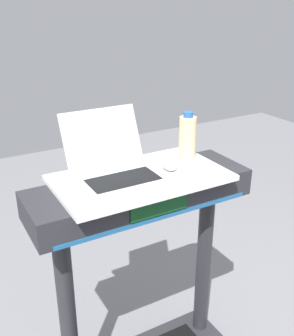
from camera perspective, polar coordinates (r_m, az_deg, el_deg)
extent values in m
cylinder|color=#28282D|center=(1.75, -11.18, -19.30)|extent=(0.07, 0.07, 0.79)
cylinder|color=#28282D|center=(2.00, 8.00, -12.92)|extent=(0.07, 0.07, 0.79)
cube|color=#28282D|center=(1.60, -0.88, -3.50)|extent=(0.90, 0.28, 0.11)
cube|color=#0C3F19|center=(1.49, 1.77, -5.65)|extent=(0.24, 0.01, 0.06)
cube|color=#1E598C|center=(1.51, 1.73, -7.12)|extent=(0.81, 0.00, 0.02)
cube|color=white|center=(1.57, -0.90, -1.39)|extent=(0.67, 0.38, 0.02)
cube|color=#B7B7BC|center=(1.51, -3.66, -1.73)|extent=(0.32, 0.24, 0.02)
cube|color=black|center=(1.49, -3.37, -1.61)|extent=(0.26, 0.13, 0.00)
cube|color=#B7B7BC|center=(1.61, -6.36, 4.22)|extent=(0.32, 0.10, 0.22)
cube|color=#B2E0B7|center=(1.60, -6.30, 4.24)|extent=(0.28, 0.09, 0.19)
ellipsoid|color=#B2B2B7|center=(1.63, 3.19, 0.45)|extent=(0.09, 0.11, 0.03)
cylinder|color=beige|center=(1.68, 5.70, 4.03)|extent=(0.07, 0.07, 0.19)
cylinder|color=#2659A5|center=(1.65, 5.85, 7.51)|extent=(0.04, 0.04, 0.02)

